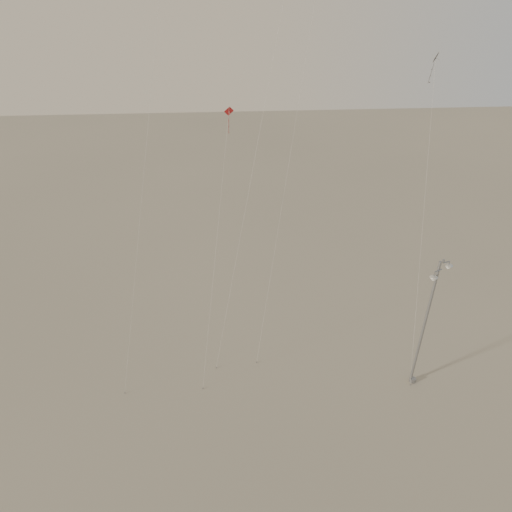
{
  "coord_description": "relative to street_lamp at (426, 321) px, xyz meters",
  "views": [
    {
      "loc": [
        -3.59,
        -23.73,
        25.29
      ],
      "look_at": [
        -1.39,
        5.0,
        8.73
      ],
      "focal_mm": 35.0,
      "sensor_mm": 36.0,
      "label": 1
    }
  ],
  "objects": [
    {
      "name": "kite_4",
      "position": [
        1.56,
        8.15,
        10.32
      ],
      "size": [
        2.73,
        11.19,
        20.41
      ],
      "rotation": [
        0.0,
        0.0,
        1.42
      ],
      "color": "#2B2624",
      "rests_on": "ground"
    },
    {
      "name": "kite_1",
      "position": [
        -9.6,
        4.42,
        17.15
      ],
      "size": [
        5.93,
        2.98,
        29.99
      ],
      "rotation": [
        0.0,
        0.0,
        -0.61
      ],
      "color": "#2B2624",
      "rests_on": "ground"
    },
    {
      "name": "street_lamp",
      "position": [
        0.0,
        0.0,
        0.0
      ],
      "size": [
        1.53,
        0.94,
        9.99
      ],
      "color": "#93959B",
      "rests_on": "ground"
    },
    {
      "name": "kite_3",
      "position": [
        -13.0,
        6.06,
        7.54
      ],
      "size": [
        2.85,
        7.77,
        17.56
      ],
      "rotation": [
        0.0,
        0.0,
        0.22
      ],
      "color": "maroon",
      "rests_on": "ground"
    },
    {
      "name": "ground",
      "position": [
        -9.53,
        -1.5,
        -5.32
      ],
      "size": [
        160.0,
        160.0,
        0.0
      ],
      "primitive_type": "plane",
      "color": "#9D9482",
      "rests_on": "ground"
    }
  ]
}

